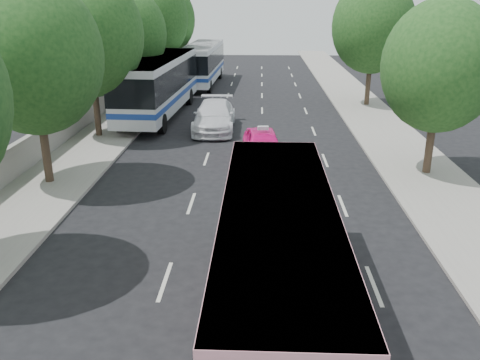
{
  "coord_description": "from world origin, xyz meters",
  "views": [
    {
      "loc": [
        0.82,
        -14.92,
        7.87
      ],
      "look_at": [
        0.14,
        2.43,
        1.6
      ],
      "focal_mm": 38.0,
      "sensor_mm": 36.0,
      "label": 1
    }
  ],
  "objects_px": {
    "white_pickup": "(214,116)",
    "pink_bus": "(278,252)",
    "tour_coach_front": "(158,81)",
    "tour_coach_rear": "(203,61)",
    "pink_taxi": "(263,145)"
  },
  "relations": [
    {
      "from": "white_pickup",
      "to": "tour_coach_rear",
      "type": "xyz_separation_m",
      "value": [
        -2.6,
        17.39,
        1.35
      ]
    },
    {
      "from": "pink_bus",
      "to": "white_pickup",
      "type": "bearing_deg",
      "value": 99.51
    },
    {
      "from": "pink_bus",
      "to": "pink_taxi",
      "type": "xyz_separation_m",
      "value": [
        -0.3,
        13.91,
        -1.3
      ]
    },
    {
      "from": "tour_coach_front",
      "to": "tour_coach_rear",
      "type": "bearing_deg",
      "value": 86.5
    },
    {
      "from": "pink_bus",
      "to": "tour_coach_front",
      "type": "distance_m",
      "value": 24.94
    },
    {
      "from": "white_pickup",
      "to": "pink_bus",
      "type": "bearing_deg",
      "value": -81.84
    },
    {
      "from": "white_pickup",
      "to": "tour_coach_rear",
      "type": "height_order",
      "value": "tour_coach_rear"
    },
    {
      "from": "pink_bus",
      "to": "pink_taxi",
      "type": "height_order",
      "value": "pink_bus"
    },
    {
      "from": "pink_bus",
      "to": "pink_taxi",
      "type": "relative_size",
      "value": 2.25
    },
    {
      "from": "tour_coach_front",
      "to": "tour_coach_rear",
      "type": "xyz_separation_m",
      "value": [
        1.53,
        13.66,
        -0.19
      ]
    },
    {
      "from": "tour_coach_front",
      "to": "white_pickup",
      "type": "bearing_deg",
      "value": -39.14
    },
    {
      "from": "pink_taxi",
      "to": "white_pickup",
      "type": "height_order",
      "value": "white_pickup"
    },
    {
      "from": "pink_bus",
      "to": "tour_coach_front",
      "type": "height_order",
      "value": "tour_coach_front"
    },
    {
      "from": "white_pickup",
      "to": "tour_coach_front",
      "type": "bearing_deg",
      "value": 136.76
    },
    {
      "from": "white_pickup",
      "to": "tour_coach_front",
      "type": "distance_m",
      "value": 5.78
    }
  ]
}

